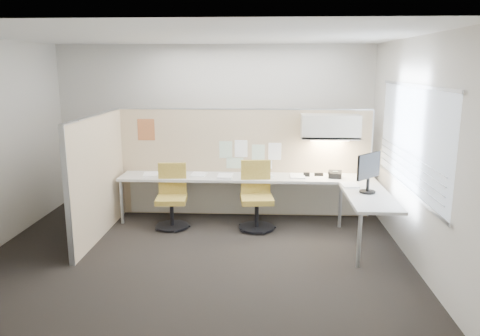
# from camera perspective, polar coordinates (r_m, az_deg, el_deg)

# --- Properties ---
(floor) EXTENTS (5.50, 4.50, 0.01)m
(floor) POSITION_cam_1_polar(r_m,az_deg,el_deg) (6.46, -5.08, -9.93)
(floor) COLOR black
(floor) RESTS_ON ground
(ceiling) EXTENTS (5.50, 4.50, 0.01)m
(ceiling) POSITION_cam_1_polar(r_m,az_deg,el_deg) (5.99, -5.61, 15.80)
(ceiling) COLOR white
(ceiling) RESTS_ON wall_back
(wall_back) EXTENTS (5.50, 0.02, 2.80)m
(wall_back) POSITION_cam_1_polar(r_m,az_deg,el_deg) (8.28, -3.11, 5.14)
(wall_back) COLOR beige
(wall_back) RESTS_ON ground
(wall_front) EXTENTS (5.50, 0.02, 2.80)m
(wall_front) POSITION_cam_1_polar(r_m,az_deg,el_deg) (3.91, -10.01, -3.30)
(wall_front) COLOR beige
(wall_front) RESTS_ON ground
(wall_right) EXTENTS (0.02, 4.50, 2.80)m
(wall_right) POSITION_cam_1_polar(r_m,az_deg,el_deg) (6.30, 20.31, 2.08)
(wall_right) COLOR beige
(wall_right) RESTS_ON ground
(window_pane) EXTENTS (0.01, 2.80, 1.30)m
(window_pane) POSITION_cam_1_polar(r_m,az_deg,el_deg) (6.26, 20.19, 3.43)
(window_pane) COLOR #939DAB
(window_pane) RESTS_ON wall_right
(partition_back) EXTENTS (4.10, 0.06, 1.75)m
(partition_back) POSITION_cam_1_polar(r_m,az_deg,el_deg) (7.68, 0.51, 0.62)
(partition_back) COLOR tan
(partition_back) RESTS_ON floor
(partition_left) EXTENTS (0.06, 2.20, 1.75)m
(partition_left) POSITION_cam_1_polar(r_m,az_deg,el_deg) (7.02, -16.87, -1.07)
(partition_left) COLOR tan
(partition_left) RESTS_ON floor
(desk) EXTENTS (4.00, 2.07, 0.73)m
(desk) POSITION_cam_1_polar(r_m,az_deg,el_deg) (7.28, 3.34, -2.28)
(desk) COLOR beige
(desk) RESTS_ON floor
(overhead_bin) EXTENTS (0.90, 0.36, 0.38)m
(overhead_bin) POSITION_cam_1_polar(r_m,az_deg,el_deg) (7.44, 10.94, 4.96)
(overhead_bin) COLOR beige
(overhead_bin) RESTS_ON partition_back
(task_light_strip) EXTENTS (0.60, 0.06, 0.02)m
(task_light_strip) POSITION_cam_1_polar(r_m,az_deg,el_deg) (7.47, 10.87, 3.37)
(task_light_strip) COLOR #FFEABF
(task_light_strip) RESTS_ON overhead_bin
(pinned_papers) EXTENTS (1.01, 0.00, 0.47)m
(pinned_papers) POSITION_cam_1_polar(r_m,az_deg,el_deg) (7.62, 1.10, 1.73)
(pinned_papers) COLOR #8CBF8C
(pinned_papers) RESTS_ON partition_back
(poster) EXTENTS (0.28, 0.00, 0.35)m
(poster) POSITION_cam_1_polar(r_m,az_deg,el_deg) (7.79, -11.37, 4.61)
(poster) COLOR orange
(poster) RESTS_ON partition_back
(chair_left) EXTENTS (0.51, 0.51, 0.96)m
(chair_left) POSITION_cam_1_polar(r_m,az_deg,el_deg) (7.26, -8.30, -3.69)
(chair_left) COLOR black
(chair_left) RESTS_ON floor
(chair_right) EXTENTS (0.54, 0.55, 1.02)m
(chair_right) POSITION_cam_1_polar(r_m,az_deg,el_deg) (7.12, 2.01, -3.67)
(chair_right) COLOR black
(chair_right) RESTS_ON floor
(monitor) EXTENTS (0.38, 0.40, 0.55)m
(monitor) POSITION_cam_1_polar(r_m,az_deg,el_deg) (6.60, 15.41, -0.27)
(monitor) COLOR black
(monitor) RESTS_ON desk
(phone) EXTENTS (0.24, 0.22, 0.12)m
(phone) POSITION_cam_1_polar(r_m,az_deg,el_deg) (7.43, 11.48, -0.78)
(phone) COLOR black
(phone) RESTS_ON desk
(stapler) EXTENTS (0.14, 0.05, 0.05)m
(stapler) POSITION_cam_1_polar(r_m,az_deg,el_deg) (7.51, 9.58, -0.77)
(stapler) COLOR black
(stapler) RESTS_ON desk
(tape_dispenser) EXTENTS (0.10, 0.07, 0.06)m
(tape_dispenser) POSITION_cam_1_polar(r_m,az_deg,el_deg) (7.45, 8.12, -0.78)
(tape_dispenser) COLOR black
(tape_dispenser) RESTS_ON desk
(coat_hook) EXTENTS (0.18, 0.49, 1.46)m
(coat_hook) POSITION_cam_1_polar(r_m,az_deg,el_deg) (6.26, -20.14, 2.08)
(coat_hook) COLOR silver
(coat_hook) RESTS_ON partition_left
(paper_stack_0) EXTENTS (0.28, 0.33, 0.02)m
(paper_stack_0) POSITION_cam_1_polar(r_m,az_deg,el_deg) (7.59, -10.80, -0.77)
(paper_stack_0) COLOR white
(paper_stack_0) RESTS_ON desk
(paper_stack_1) EXTENTS (0.26, 0.32, 0.02)m
(paper_stack_1) POSITION_cam_1_polar(r_m,az_deg,el_deg) (7.51, -5.04, -0.77)
(paper_stack_1) COLOR white
(paper_stack_1) RESTS_ON desk
(paper_stack_2) EXTENTS (0.24, 0.31, 0.04)m
(paper_stack_2) POSITION_cam_1_polar(r_m,az_deg,el_deg) (7.29, -1.82, -1.04)
(paper_stack_2) COLOR white
(paper_stack_2) RESTS_ON desk
(paper_stack_3) EXTENTS (0.28, 0.34, 0.02)m
(paper_stack_3) POSITION_cam_1_polar(r_m,az_deg,el_deg) (7.42, 2.34, -0.90)
(paper_stack_3) COLOR white
(paper_stack_3) RESTS_ON desk
(paper_stack_4) EXTENTS (0.23, 0.30, 0.02)m
(paper_stack_4) POSITION_cam_1_polar(r_m,az_deg,el_deg) (7.40, 7.01, -1.00)
(paper_stack_4) COLOR white
(paper_stack_4) RESTS_ON desk
(paper_stack_5) EXTENTS (0.25, 0.32, 0.02)m
(paper_stack_5) POSITION_cam_1_polar(r_m,az_deg,el_deg) (6.98, 13.21, -2.04)
(paper_stack_5) COLOR white
(paper_stack_5) RESTS_ON desk
(paper_stack_6) EXTENTS (0.31, 0.36, 0.03)m
(paper_stack_6) POSITION_cam_1_polar(r_m,az_deg,el_deg) (7.41, 2.89, -0.86)
(paper_stack_6) COLOR white
(paper_stack_6) RESTS_ON desk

